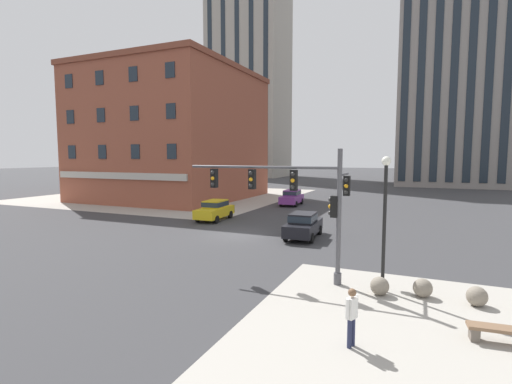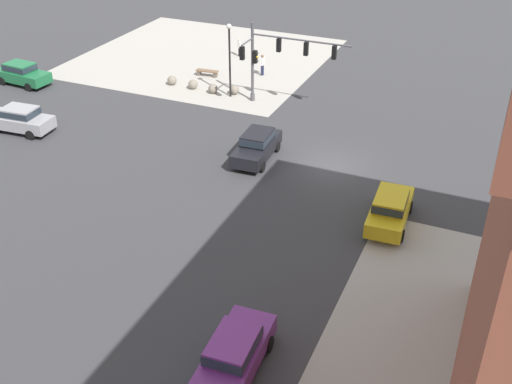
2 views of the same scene
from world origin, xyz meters
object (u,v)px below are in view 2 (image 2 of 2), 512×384
Objects in this scene: car_main_southbound_near at (390,208)px; car_cross_westbound at (20,118)px; car_main_northbound_near at (257,145)px; pedestrian_at_curb at (262,64)px; bollard_sphere_curb_d at (172,80)px; pedestrian_near_bench at (239,46)px; bollard_sphere_curb_a at (234,90)px; bollard_sphere_curb_c at (193,84)px; bollard_sphere_curb_b at (213,89)px; car_cross_eastbound at (234,353)px; bench_near_signal at (207,72)px; car_main_northbound_far at (22,73)px; traffic_signal_main at (274,56)px; street_lamp_corner_near at (230,52)px.

car_cross_westbound is at bearing -2.68° from car_main_southbound_near.
pedestrian_at_curb is at bearing -68.18° from car_main_northbound_near.
pedestrian_near_bench is at bearing -102.89° from bollard_sphere_curb_d.
bollard_sphere_curb_a is 3.33m from bollard_sphere_curb_c.
car_cross_eastbound reaches higher than bollard_sphere_curb_b.
bollard_sphere_curb_b is (1.53, 0.42, 0.00)m from bollard_sphere_curb_a.
bench_near_signal is 15.38m from car_cross_westbound.
car_main_southbound_near is 0.99× the size of car_cross_westbound.
car_main_northbound_far is at bearing 29.76° from pedestrian_at_curb.
car_main_northbound_near is 1.00× the size of car_main_southbound_near.
bollard_sphere_curb_c reaches higher than bench_near_signal.
street_lamp_corner_near is (3.48, -0.23, -0.25)m from traffic_signal_main.
traffic_signal_main is 10.12× the size of bollard_sphere_curb_c.
car_main_northbound_far is 1.00× the size of car_cross_westbound.
bollard_sphere_curb_a is 1.00× the size of bollard_sphere_curb_c.
bench_near_signal is 0.41× the size of car_main_northbound_near.
bench_near_signal is (2.07, -3.03, -0.03)m from bollard_sphere_curb_b.
bollard_sphere_curb_a is 16.44m from car_main_northbound_far.
bollard_sphere_curb_b is at bearing -49.12° from car_main_northbound_near.
bollard_sphere_curb_b is at bearing -61.33° from car_cross_eastbound.
pedestrian_at_curb reaches higher than bollard_sphere_curb_a.
car_cross_eastbound is at bearing 124.68° from bollard_sphere_curb_d.
bollard_sphere_curb_a is at bearing -12.00° from traffic_signal_main.
car_cross_westbound is at bearing 38.54° from traffic_signal_main.
street_lamp_corner_near is at bearing -55.24° from car_main_northbound_near.
bollard_sphere_curb_d is at bearing -32.12° from car_main_southbound_near.
bollard_sphere_curb_d is at bearing 59.70° from bench_near_signal.
car_main_southbound_near is (-19.72, 12.38, 0.56)m from bollard_sphere_curb_d.
car_cross_westbound is (4.74, 11.24, 0.56)m from bollard_sphere_curb_d.
pedestrian_at_curb is 5.58m from street_lamp_corner_near.
car_main_southbound_near is (-14.16, 17.05, -0.06)m from pedestrian_at_curb.
car_main_northbound_near reaches higher than pedestrian_near_bench.
street_lamp_corner_near reaches higher than car_main_northbound_far.
bollard_sphere_curb_c is (3.32, 0.26, 0.00)m from bollard_sphere_curb_a.
bollard_sphere_curb_c is 8.36m from pedestrian_near_bench.
car_cross_eastbound is (-8.16, 23.69, -2.70)m from traffic_signal_main.
car_main_northbound_near reaches higher than bollard_sphere_curb_c.
pedestrian_at_curb is at bearing -110.76° from bollard_sphere_curb_b.
bollard_sphere_curb_d is at bearing 40.08° from pedestrian_at_curb.
pedestrian_at_curb is at bearing -94.58° from street_lamp_corner_near.
pedestrian_near_bench reaches higher than bollard_sphere_curb_b.
car_main_northbound_near is (-5.30, 13.24, -0.06)m from pedestrian_at_curb.
bollard_sphere_curb_b is 0.16× the size of car_main_northbound_near.
street_lamp_corner_near is at bearing -39.55° from car_main_southbound_near.
bollard_sphere_curb_c is at bearing 176.62° from bollard_sphere_curb_d.
pedestrian_near_bench is 0.34× the size of car_cross_eastbound.
street_lamp_corner_near is at bearing -132.27° from car_cross_westbound.
pedestrian_near_bench is 0.34× the size of car_cross_westbound.
car_main_northbound_near reaches higher than bollard_sphere_curb_a.
pedestrian_at_curb is 0.38× the size of car_main_northbound_near.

